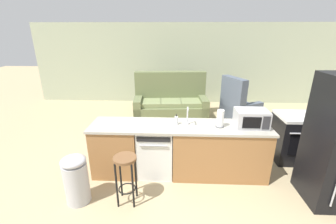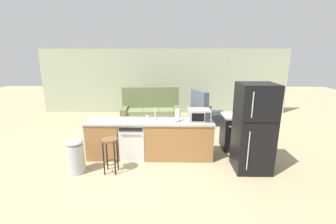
# 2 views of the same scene
# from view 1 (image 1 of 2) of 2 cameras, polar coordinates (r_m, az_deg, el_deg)

# --- Properties ---
(ground_plane) EXTENTS (24.00, 24.00, 0.00)m
(ground_plane) POSITION_cam_1_polar(r_m,az_deg,el_deg) (4.12, 0.57, -14.90)
(ground_plane) COLOR tan
(wall_back) EXTENTS (10.00, 0.06, 2.60)m
(wall_back) POSITION_cam_1_polar(r_m,az_deg,el_deg) (7.65, 4.07, 12.05)
(wall_back) COLOR #A8B293
(wall_back) RESTS_ON ground_plane
(kitchen_counter) EXTENTS (2.94, 0.66, 0.90)m
(kitchen_counter) POSITION_cam_1_polar(r_m,az_deg,el_deg) (3.89, 4.17, -9.88)
(kitchen_counter) COLOR #9E6B3D
(kitchen_counter) RESTS_ON ground_plane
(dishwasher) EXTENTS (0.58, 0.61, 0.84)m
(dishwasher) POSITION_cam_1_polar(r_m,az_deg,el_deg) (3.90, -3.13, -9.72)
(dishwasher) COLOR silver
(dishwasher) RESTS_ON ground_plane
(stove_range) EXTENTS (0.76, 0.68, 0.90)m
(stove_range) POSITION_cam_1_polar(r_m,az_deg,el_deg) (4.90, 29.66, -5.66)
(stove_range) COLOR black
(stove_range) RESTS_ON ground_plane
(microwave) EXTENTS (0.50, 0.37, 0.28)m
(microwave) POSITION_cam_1_polar(r_m,az_deg,el_deg) (3.80, 20.39, -1.54)
(microwave) COLOR #B7B7BC
(microwave) RESTS_ON kitchen_counter
(sink_faucet) EXTENTS (0.07, 0.18, 0.30)m
(sink_faucet) POSITION_cam_1_polar(r_m,az_deg,el_deg) (3.67, 4.96, -1.24)
(sink_faucet) COLOR silver
(sink_faucet) RESTS_ON kitchen_counter
(paper_towel_roll) EXTENTS (0.14, 0.14, 0.28)m
(paper_towel_roll) POSITION_cam_1_polar(r_m,az_deg,el_deg) (3.65, 13.14, -1.67)
(paper_towel_roll) COLOR #4C4C51
(paper_towel_roll) RESTS_ON kitchen_counter
(soap_bottle) EXTENTS (0.06, 0.06, 0.18)m
(soap_bottle) POSITION_cam_1_polar(r_m,az_deg,el_deg) (3.68, 2.14, -2.10)
(soap_bottle) COLOR silver
(soap_bottle) RESTS_ON kitchen_counter
(kettle) EXTENTS (0.21, 0.17, 0.19)m
(kettle) POSITION_cam_1_polar(r_m,az_deg,el_deg) (4.70, 33.25, -0.33)
(kettle) COLOR red
(kettle) RESTS_ON stove_range
(bar_stool) EXTENTS (0.32, 0.32, 0.74)m
(bar_stool) POSITION_cam_1_polar(r_m,az_deg,el_deg) (3.27, -10.70, -14.25)
(bar_stool) COLOR brown
(bar_stool) RESTS_ON ground_plane
(trash_bin) EXTENTS (0.35, 0.35, 0.74)m
(trash_bin) POSITION_cam_1_polar(r_m,az_deg,el_deg) (3.56, -22.32, -15.44)
(trash_bin) COLOR #B7B7BC
(trash_bin) RESTS_ON ground_plane
(couch) EXTENTS (2.07, 1.06, 1.27)m
(couch) POSITION_cam_1_polar(r_m,az_deg,el_deg) (6.38, 0.65, 2.11)
(couch) COLOR #667047
(couch) RESTS_ON ground_plane
(armchair) EXTENTS (1.09, 1.11, 1.20)m
(armchair) POSITION_cam_1_polar(r_m,az_deg,el_deg) (6.50, 17.27, 1.13)
(armchair) COLOR #515B6B
(armchair) RESTS_ON ground_plane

